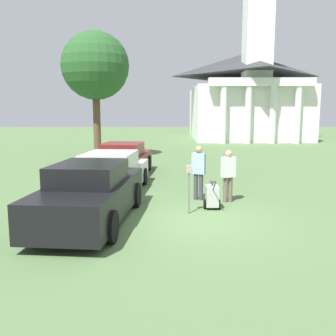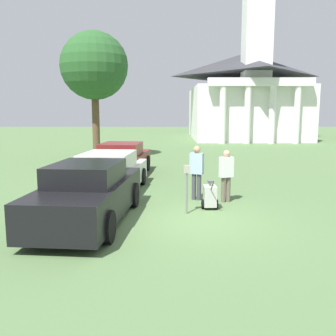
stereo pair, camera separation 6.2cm
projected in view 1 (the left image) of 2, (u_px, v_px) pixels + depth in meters
name	position (u px, v px, depth m)	size (l,w,h in m)	color
ground_plane	(190.00, 221.00, 9.75)	(120.00, 120.00, 0.00)	#517042
parked_car_black	(91.00, 194.00, 9.59)	(2.30, 5.16, 1.56)	black
parked_car_white	(111.00, 175.00, 12.92)	(2.32, 5.41, 1.45)	silver
parked_car_maroon	(123.00, 160.00, 16.49)	(2.32, 4.90, 1.47)	maroon
parking_meter	(188.00, 180.00, 10.32)	(0.18, 0.09, 1.37)	slate
person_worker	(198.00, 169.00, 11.95)	(0.47, 0.35, 1.75)	#3F3F47
person_supervisor	(228.00, 173.00, 11.66)	(0.47, 0.34, 1.65)	#665B4C
equipment_cart	(212.00, 196.00, 10.91)	(0.47, 0.99, 1.00)	#B2B2AD
church	(245.00, 90.00, 38.87)	(11.06, 14.07, 21.66)	white
shade_tree	(95.00, 66.00, 22.13)	(4.01, 4.01, 7.51)	brown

